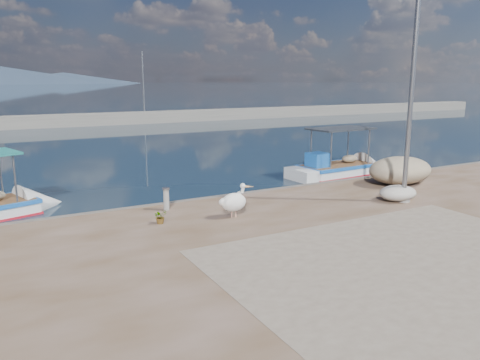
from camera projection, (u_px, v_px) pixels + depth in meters
name	position (u px, v px, depth m)	size (l,w,h in m)	color
ground	(307.00, 253.00, 12.68)	(1400.00, 1400.00, 0.00)	#162635
quay_patch	(424.00, 266.00, 10.47)	(9.00, 7.00, 0.01)	gray
breakwater	(67.00, 120.00, 46.87)	(120.00, 2.20, 7.50)	gray
boat_right	(338.00, 171.00, 22.94)	(5.74, 2.20, 2.71)	white
pelican	(234.00, 202.00, 14.10)	(1.10, 0.64, 1.04)	tan
lamp_post	(410.00, 104.00, 15.39)	(0.44, 0.96, 7.00)	gray
bollard_near	(166.00, 198.00, 14.93)	(0.24, 0.24, 0.73)	gray
potted_plant	(160.00, 216.00, 13.55)	(0.38, 0.33, 0.43)	#33722D
net_pile_c	(400.00, 170.00, 18.69)	(2.78, 1.99, 1.09)	#C5B192
net_pile_d	(398.00, 193.00, 16.14)	(1.40, 1.05, 0.53)	beige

